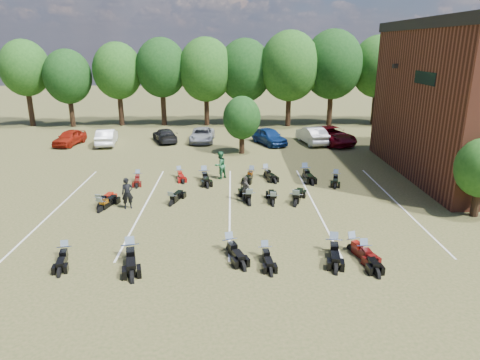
{
  "coord_description": "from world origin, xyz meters",
  "views": [
    {
      "loc": [
        -2.85,
        -20.68,
        9.05
      ],
      "look_at": [
        -2.38,
        4.0,
        1.2
      ],
      "focal_mm": 32.0,
      "sensor_mm": 36.0,
      "label": 1
    }
  ],
  "objects_px": {
    "motorcycle_0": "(66,258)",
    "motorcycle_3": "(265,258)",
    "person_green": "(220,165)",
    "person_black": "(127,193)",
    "car_0": "(70,138)",
    "car_4": "(269,136)",
    "motorcycle_14": "(138,181)",
    "motorcycle_7": "(100,208)",
    "person_grey": "(245,189)"
  },
  "relations": [
    {
      "from": "car_4",
      "to": "motorcycle_14",
      "type": "bearing_deg",
      "value": -156.63
    },
    {
      "from": "car_4",
      "to": "motorcycle_7",
      "type": "distance_m",
      "value": 19.83
    },
    {
      "from": "motorcycle_3",
      "to": "person_black",
      "type": "bearing_deg",
      "value": 134.75
    },
    {
      "from": "car_0",
      "to": "car_4",
      "type": "relative_size",
      "value": 0.92
    },
    {
      "from": "car_4",
      "to": "motorcycle_0",
      "type": "relative_size",
      "value": 2.21
    },
    {
      "from": "person_black",
      "to": "person_grey",
      "type": "bearing_deg",
      "value": -10.91
    },
    {
      "from": "car_4",
      "to": "motorcycle_7",
      "type": "relative_size",
      "value": 2.05
    },
    {
      "from": "person_green",
      "to": "motorcycle_3",
      "type": "xyz_separation_m",
      "value": [
        2.27,
        -11.86,
        -0.98
      ]
    },
    {
      "from": "car_4",
      "to": "motorcycle_3",
      "type": "height_order",
      "value": "car_4"
    },
    {
      "from": "motorcycle_0",
      "to": "person_green",
      "type": "bearing_deg",
      "value": 49.73
    },
    {
      "from": "motorcycle_0",
      "to": "car_4",
      "type": "bearing_deg",
      "value": 53.03
    },
    {
      "from": "person_black",
      "to": "motorcycle_0",
      "type": "distance_m",
      "value": 6.28
    },
    {
      "from": "car_0",
      "to": "person_green",
      "type": "height_order",
      "value": "person_green"
    },
    {
      "from": "person_black",
      "to": "person_green",
      "type": "xyz_separation_m",
      "value": [
        5.17,
        5.67,
        0.07
      ]
    },
    {
      "from": "motorcycle_3",
      "to": "motorcycle_14",
      "type": "distance_m",
      "value": 13.86
    },
    {
      "from": "person_green",
      "to": "motorcycle_7",
      "type": "distance_m",
      "value": 8.88
    },
    {
      "from": "car_0",
      "to": "motorcycle_7",
      "type": "relative_size",
      "value": 1.88
    },
    {
      "from": "motorcycle_3",
      "to": "person_grey",
      "type": "bearing_deg",
      "value": 89.56
    },
    {
      "from": "person_grey",
      "to": "car_0",
      "type": "bearing_deg",
      "value": 10.92
    },
    {
      "from": "car_0",
      "to": "person_black",
      "type": "relative_size",
      "value": 2.28
    },
    {
      "from": "car_0",
      "to": "person_grey",
      "type": "xyz_separation_m",
      "value": [
        16.04,
        -15.48,
        0.08
      ]
    },
    {
      "from": "car_0",
      "to": "person_grey",
      "type": "height_order",
      "value": "person_grey"
    },
    {
      "from": "person_black",
      "to": "motorcycle_0",
      "type": "bearing_deg",
      "value": -122.28
    },
    {
      "from": "motorcycle_3",
      "to": "person_green",
      "type": "bearing_deg",
      "value": 95.35
    },
    {
      "from": "motorcycle_14",
      "to": "person_green",
      "type": "bearing_deg",
      "value": -3.0
    },
    {
      "from": "motorcycle_14",
      "to": "car_4",
      "type": "bearing_deg",
      "value": 40.08
    },
    {
      "from": "person_black",
      "to": "motorcycle_7",
      "type": "height_order",
      "value": "person_black"
    },
    {
      "from": "person_grey",
      "to": "motorcycle_7",
      "type": "distance_m",
      "value": 8.55
    },
    {
      "from": "person_green",
      "to": "motorcycle_3",
      "type": "bearing_deg",
      "value": 57.32
    },
    {
      "from": "motorcycle_0",
      "to": "motorcycle_3",
      "type": "bearing_deg",
      "value": -11.92
    },
    {
      "from": "person_black",
      "to": "motorcycle_14",
      "type": "xyz_separation_m",
      "value": [
        -0.51,
        5.16,
        -0.91
      ]
    },
    {
      "from": "person_grey",
      "to": "motorcycle_14",
      "type": "relative_size",
      "value": 0.78
    },
    {
      "from": "person_black",
      "to": "motorcycle_7",
      "type": "distance_m",
      "value": 1.89
    },
    {
      "from": "car_4",
      "to": "motorcycle_3",
      "type": "xyz_separation_m",
      "value": [
        -2.1,
        -22.61,
        -0.77
      ]
    },
    {
      "from": "car_0",
      "to": "person_green",
      "type": "relative_size",
      "value": 2.12
    },
    {
      "from": "car_0",
      "to": "motorcycle_3",
      "type": "distance_m",
      "value": 28.16
    },
    {
      "from": "car_4",
      "to": "motorcycle_14",
      "type": "distance_m",
      "value": 15.11
    },
    {
      "from": "person_black",
      "to": "car_0",
      "type": "bearing_deg",
      "value": 99.87
    },
    {
      "from": "person_grey",
      "to": "motorcycle_7",
      "type": "relative_size",
      "value": 0.71
    },
    {
      "from": "car_0",
      "to": "motorcycle_14",
      "type": "height_order",
      "value": "car_0"
    },
    {
      "from": "motorcycle_3",
      "to": "motorcycle_14",
      "type": "height_order",
      "value": "motorcycle_14"
    },
    {
      "from": "person_black",
      "to": "motorcycle_14",
      "type": "height_order",
      "value": "person_black"
    },
    {
      "from": "car_0",
      "to": "motorcycle_3",
      "type": "xyz_separation_m",
      "value": [
        16.67,
        -22.68,
        -0.71
      ]
    },
    {
      "from": "motorcycle_3",
      "to": "motorcycle_7",
      "type": "xyz_separation_m",
      "value": [
        -9.09,
        6.26,
        0.0
      ]
    },
    {
      "from": "car_4",
      "to": "person_black",
      "type": "xyz_separation_m",
      "value": [
        -9.54,
        -16.42,
        0.14
      ]
    },
    {
      "from": "car_0",
      "to": "person_black",
      "type": "xyz_separation_m",
      "value": [
        9.23,
        -16.49,
        0.2
      ]
    },
    {
      "from": "person_grey",
      "to": "motorcycle_14",
      "type": "bearing_deg",
      "value": 25.4
    },
    {
      "from": "person_green",
      "to": "motorcycle_3",
      "type": "relative_size",
      "value": 0.98
    },
    {
      "from": "person_grey",
      "to": "motorcycle_7",
      "type": "xyz_separation_m",
      "value": [
        -8.46,
        -0.95,
        -0.78
      ]
    },
    {
      "from": "car_0",
      "to": "person_grey",
      "type": "bearing_deg",
      "value": -34.42
    }
  ]
}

